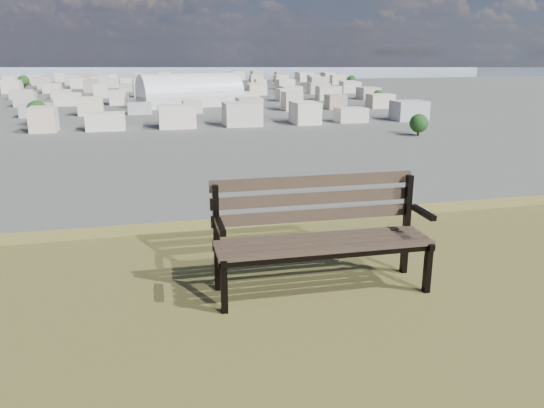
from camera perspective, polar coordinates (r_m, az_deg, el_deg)
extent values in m
cube|color=#3E3124|center=(4.72, 6.28, -4.97)|extent=(1.99, 0.13, 0.04)
cube|color=#3E3124|center=(4.84, 5.78, -4.42)|extent=(1.99, 0.13, 0.04)
cube|color=#3E3124|center=(4.96, 5.30, -3.90)|extent=(1.99, 0.13, 0.04)
cube|color=#3E3124|center=(5.08, 4.85, -3.41)|extent=(1.99, 0.13, 0.04)
cube|color=#3E3124|center=(5.10, 4.60, -1.21)|extent=(1.99, 0.08, 0.11)
cube|color=#3E3124|center=(5.08, 4.55, 0.61)|extent=(1.99, 0.08, 0.11)
cube|color=#3E3124|center=(5.07, 4.50, 2.44)|extent=(1.99, 0.08, 0.11)
cube|color=black|center=(4.60, -5.18, -8.83)|extent=(0.06, 0.07, 0.49)
cube|color=black|center=(4.94, -5.98, -3.74)|extent=(0.06, 0.07, 1.02)
cube|color=black|center=(4.72, -5.60, -5.40)|extent=(0.07, 0.55, 0.06)
cube|color=black|center=(4.57, -5.61, -2.42)|extent=(0.06, 0.40, 0.05)
cube|color=black|center=(5.16, 16.41, -6.59)|extent=(0.06, 0.07, 0.49)
cube|color=black|center=(5.47, 14.26, -2.19)|extent=(0.06, 0.07, 1.02)
cube|color=black|center=(5.27, 15.44, -3.60)|extent=(0.07, 0.55, 0.06)
cube|color=black|center=(5.14, 15.95, -0.88)|extent=(0.06, 0.40, 0.05)
cube|color=black|center=(4.73, 6.30, -5.58)|extent=(1.99, 0.08, 0.04)
cube|color=black|center=(5.11, 4.80, -3.89)|extent=(1.99, 0.08, 0.04)
cone|color=brown|center=(6.57, 12.31, -2.83)|extent=(0.08, 0.08, 0.18)
cube|color=silver|center=(286.69, -8.77, 10.95)|extent=(55.95, 33.94, 5.80)
cylinder|color=silver|center=(286.46, -8.80, 11.53)|extent=(55.95, 33.94, 22.03)
cube|color=#BDB2A2|center=(206.84, -23.70, 8.09)|extent=(11.00, 11.00, 7.00)
cube|color=beige|center=(204.08, -17.00, 8.64)|extent=(11.00, 11.00, 7.00)
cube|color=#A8A7AC|center=(204.13, -10.19, 9.09)|extent=(11.00, 11.00, 7.00)
cube|color=beige|center=(206.98, -3.46, 9.40)|extent=(11.00, 11.00, 7.00)
cube|color=tan|center=(212.52, 3.00, 9.58)|extent=(11.00, 11.00, 7.00)
cube|color=silver|center=(220.54, 9.08, 9.63)|extent=(11.00, 11.00, 7.00)
cube|color=beige|center=(230.79, 14.67, 9.60)|extent=(11.00, 11.00, 7.00)
cube|color=#A8A7AC|center=(257.91, -24.55, 9.31)|extent=(11.00, 11.00, 7.00)
cube|color=beige|center=(254.58, -19.18, 9.79)|extent=(11.00, 11.00, 7.00)
cube|color=tan|center=(253.48, -13.71, 10.19)|extent=(11.00, 11.00, 7.00)
cube|color=silver|center=(254.65, -8.22, 10.50)|extent=(11.00, 11.00, 7.00)
cube|color=beige|center=(258.06, -2.82, 10.71)|extent=(11.00, 11.00, 7.00)
cube|color=silver|center=(263.62, 2.40, 10.83)|extent=(11.00, 11.00, 7.00)
cube|color=#BDB2A2|center=(271.19, 7.37, 10.86)|extent=(11.00, 11.00, 7.00)
cube|color=beige|center=(280.62, 12.04, 10.81)|extent=(11.00, 11.00, 7.00)
cube|color=silver|center=(309.10, -25.13, 10.12)|extent=(11.00, 11.00, 7.00)
cube|color=beige|center=(305.38, -20.65, 10.55)|extent=(11.00, 11.00, 7.00)
cube|color=silver|center=(303.52, -16.08, 10.91)|extent=(11.00, 11.00, 7.00)
cube|color=#BDB2A2|center=(303.55, -11.48, 11.21)|extent=(11.00, 11.00, 7.00)
cube|color=beige|center=(305.48, -6.89, 11.44)|extent=(11.00, 11.00, 7.00)
cube|color=#A8A7AC|center=(309.25, -2.38, 11.59)|extent=(11.00, 11.00, 7.00)
cube|color=beige|center=(314.82, 1.99, 11.67)|extent=(11.00, 11.00, 7.00)
cube|color=tan|center=(322.09, 6.20, 11.69)|extent=(11.00, 11.00, 7.00)
cube|color=silver|center=(330.94, 10.20, 11.65)|extent=(11.00, 11.00, 7.00)
cube|color=beige|center=(360.36, -25.54, 10.71)|extent=(11.00, 11.00, 7.00)
cube|color=#A8A7AC|center=(356.36, -21.70, 11.08)|extent=(11.00, 11.00, 7.00)
cube|color=beige|center=(353.96, -17.79, 11.42)|extent=(11.00, 11.00, 7.00)
cube|color=tan|center=(353.17, -13.83, 11.70)|extent=(11.00, 11.00, 7.00)
cube|color=silver|center=(354.01, -9.87, 11.93)|extent=(11.00, 11.00, 7.00)
cube|color=beige|center=(356.47, -5.94, 12.10)|extent=(11.00, 11.00, 7.00)
cube|color=silver|center=(360.51, -2.07, 12.22)|extent=(11.00, 11.00, 7.00)
cube|color=#BDB2A2|center=(366.09, 1.70, 12.28)|extent=(11.00, 11.00, 7.00)
cube|color=beige|center=(373.13, 5.34, 12.29)|extent=(11.00, 11.00, 7.00)
cube|color=#A8A7AC|center=(381.55, 8.83, 12.25)|extent=(11.00, 11.00, 7.00)
cube|color=beige|center=(411.65, -25.85, 11.14)|extent=(11.00, 11.00, 7.00)
cube|color=silver|center=(407.45, -22.50, 11.48)|extent=(11.00, 11.00, 7.00)
cube|color=#BDB2A2|center=(404.64, -19.08, 11.79)|extent=(11.00, 11.00, 7.00)
cube|color=beige|center=(403.24, -15.61, 12.06)|extent=(11.00, 11.00, 7.00)
cube|color=#A8A7AC|center=(403.26, -12.13, 12.28)|extent=(11.00, 11.00, 7.00)
cube|color=beige|center=(404.71, -8.66, 12.46)|extent=(11.00, 11.00, 7.00)
cube|color=tan|center=(407.57, -5.22, 12.60)|extent=(11.00, 11.00, 7.00)
cube|color=silver|center=(411.81, -1.83, 12.69)|extent=(11.00, 11.00, 7.00)
cube|color=beige|center=(417.39, 1.48, 12.74)|extent=(11.00, 11.00, 7.00)
cube|color=silver|center=(424.26, 4.69, 12.74)|extent=(11.00, 11.00, 7.00)
cube|color=#BDB2A2|center=(432.35, 7.78, 12.71)|extent=(11.00, 11.00, 7.00)
cube|color=tan|center=(462.97, -26.09, 11.48)|extent=(11.00, 11.00, 7.00)
cube|color=silver|center=(458.62, -23.11, 11.79)|extent=(11.00, 11.00, 7.00)
cube|color=beige|center=(455.49, -20.08, 12.07)|extent=(11.00, 11.00, 7.00)
cube|color=silver|center=(453.61, -17.00, 12.33)|extent=(11.00, 11.00, 7.00)
cube|color=#BDB2A2|center=(452.99, -13.91, 12.54)|extent=(11.00, 11.00, 7.00)
cube|color=beige|center=(453.65, -10.80, 12.73)|extent=(11.00, 11.00, 7.00)
cube|color=#A8A7AC|center=(455.57, -7.71, 12.87)|extent=(11.00, 11.00, 7.00)
cube|color=beige|center=(458.74, -4.66, 12.98)|extent=(11.00, 11.00, 7.00)
cube|color=tan|center=(463.14, -1.65, 13.06)|extent=(11.00, 11.00, 7.00)
cube|color=silver|center=(468.72, 1.30, 13.09)|extent=(11.00, 11.00, 7.00)
cube|color=beige|center=(475.45, 4.17, 13.10)|extent=(11.00, 11.00, 7.00)
cube|color=silver|center=(483.28, 6.95, 13.07)|extent=(11.00, 11.00, 7.00)
cube|color=beige|center=(514.32, -26.29, 11.75)|extent=(11.00, 11.00, 7.00)
cube|color=tan|center=(509.83, -23.61, 12.04)|extent=(11.00, 11.00, 7.00)
cube|color=silver|center=(506.45, -20.88, 12.30)|extent=(11.00, 11.00, 7.00)
cube|color=beige|center=(504.19, -18.12, 12.54)|extent=(11.00, 11.00, 7.00)
cube|color=silver|center=(503.07, -15.33, 12.75)|extent=(11.00, 11.00, 7.00)
cube|color=#BDB2A2|center=(503.08, -12.53, 12.93)|extent=(11.00, 11.00, 7.00)
cube|color=beige|center=(504.25, -9.74, 13.08)|extent=(11.00, 11.00, 7.00)
cube|color=#A8A7AC|center=(506.55, -6.96, 13.20)|extent=(11.00, 11.00, 7.00)
cube|color=beige|center=(509.96, -4.21, 13.29)|extent=(11.00, 11.00, 7.00)
cube|color=tan|center=(514.48, -1.50, 13.35)|extent=(11.00, 11.00, 7.00)
cube|color=silver|center=(520.07, 1.16, 13.38)|extent=(11.00, 11.00, 7.00)
cube|color=beige|center=(526.69, 3.75, 13.38)|extent=(11.00, 11.00, 7.00)
cube|color=silver|center=(534.31, 6.28, 13.36)|extent=(11.00, 11.00, 7.00)
cube|color=beige|center=(565.67, -26.45, 11.98)|extent=(11.00, 11.00, 7.00)
cube|color=tan|center=(561.09, -24.01, 12.24)|extent=(11.00, 11.00, 7.00)
cube|color=silver|center=(557.50, -21.54, 12.48)|extent=(11.00, 11.00, 7.00)
cube|color=beige|center=(554.93, -19.03, 12.70)|extent=(11.00, 11.00, 7.00)
cube|color=silver|center=(553.39, -16.50, 12.91)|extent=(11.00, 11.00, 7.00)
cube|color=#BDB2A2|center=(552.88, -13.95, 13.08)|extent=(11.00, 11.00, 7.00)
cube|color=beige|center=(553.42, -11.40, 13.24)|extent=(11.00, 11.00, 7.00)
cube|color=#A8A7AC|center=(555.00, -8.86, 13.36)|extent=(11.00, 11.00, 7.00)
cube|color=beige|center=(557.60, -6.34, 13.47)|extent=(11.00, 11.00, 7.00)
cube|color=tan|center=(561.22, -3.84, 13.54)|extent=(11.00, 11.00, 7.00)
cube|color=silver|center=(565.84, -1.38, 13.59)|extent=(11.00, 11.00, 7.00)
cube|color=beige|center=(571.43, 1.04, 13.62)|extent=(11.00, 11.00, 7.00)
cube|color=silver|center=(577.96, 3.41, 13.62)|extent=(11.00, 11.00, 7.00)
cube|color=#BDB2A2|center=(585.40, 5.72, 13.60)|extent=(11.00, 11.00, 7.00)
cylinder|color=black|center=(187.67, 15.45, 7.42)|extent=(0.80, 0.80, 2.10)
sphere|color=#183713|center=(187.25, 15.52, 8.37)|extent=(6.30, 6.30, 6.30)
cylinder|color=black|center=(227.35, -23.83, 8.13)|extent=(0.80, 0.80, 2.70)
sphere|color=#183713|center=(226.92, -23.94, 9.14)|extent=(8.10, 8.10, 8.10)
cylinder|color=black|center=(312.13, 11.32, 10.88)|extent=(0.80, 0.80, 1.95)
sphere|color=#183713|center=(311.90, 11.35, 11.41)|extent=(5.85, 5.85, 5.85)
cylinder|color=black|center=(407.71, -5.21, 12.27)|extent=(0.80, 0.80, 2.25)
sphere|color=#183713|center=(407.51, -5.22, 12.74)|extent=(6.75, 6.75, 6.75)
cylinder|color=black|center=(471.68, -25.09, 11.40)|extent=(0.80, 0.80, 2.85)
sphere|color=#183713|center=(471.47, -25.15, 11.91)|extent=(8.55, 8.55, 8.55)
cylinder|color=black|center=(306.18, -6.12, 11.01)|extent=(0.80, 0.80, 2.10)
sphere|color=#183713|center=(305.92, -6.14, 11.60)|extent=(6.30, 6.30, 6.30)
cylinder|color=black|center=(456.18, 8.53, 12.57)|extent=(0.80, 0.80, 2.55)
sphere|color=#183713|center=(455.98, 8.55, 13.05)|extent=(7.65, 7.65, 7.65)
cube|color=#8193A5|center=(902.78, -14.02, 13.81)|extent=(2400.00, 700.00, 0.12)
cube|color=#8F9EB2|center=(1400.48, -7.76, 15.66)|extent=(700.00, 220.00, 45.00)
cube|color=#8F9EB2|center=(1573.12, 11.21, 15.80)|extent=(500.00, 220.00, 60.00)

